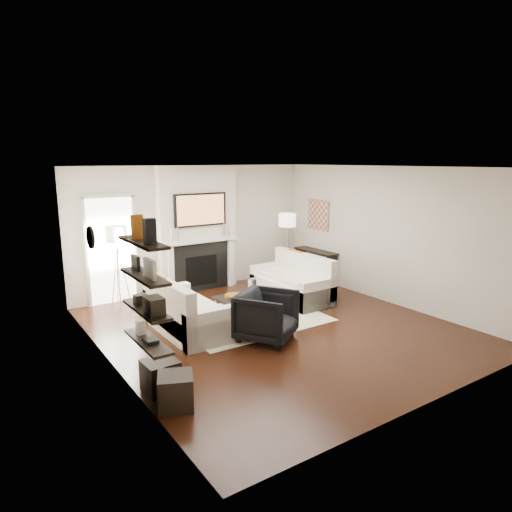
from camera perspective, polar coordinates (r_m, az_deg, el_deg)
room_envelope at (r=7.53m, az=2.54°, el=0.70°), size 6.00×6.00×6.00m
chimney_breast at (r=9.96m, az=-7.32°, el=3.38°), size 1.80×0.25×2.70m
fireplace_surround at (r=9.99m, az=-6.85°, el=-1.42°), size 1.30×0.02×1.04m
firebox at (r=10.01m, az=-6.83°, el=-1.81°), size 0.75×0.02×0.65m
mantel_pilaster_l at (r=9.67m, az=-10.58°, el=-1.82°), size 0.12×0.08×1.10m
mantel_pilaster_r at (r=10.30m, az=-3.21°, el=-0.78°), size 0.12×0.08×1.10m
mantel_shelf at (r=9.83m, az=-6.81°, el=1.93°), size 1.70×0.18×0.07m
tv_body at (r=9.76m, az=-6.97°, el=5.77°), size 1.20×0.06×0.70m
tv_screen at (r=9.73m, az=-6.88°, el=5.75°), size 1.10×0.00×0.62m
candlestick_l_tall at (r=9.58m, az=-9.79°, el=2.69°), size 0.04×0.04×0.30m
candlestick_l_short at (r=9.53m, az=-10.50°, el=2.44°), size 0.04×0.04×0.24m
candlestick_r_tall at (r=10.07m, az=-4.07°, el=3.29°), size 0.04×0.04×0.30m
candlestick_r_short at (r=10.14m, az=-3.43°, el=3.18°), size 0.04×0.04×0.24m
hallway_panel at (r=9.44m, az=-17.65°, el=0.60°), size 0.90×0.02×2.10m
door_trim_l at (r=9.31m, az=-20.44°, el=0.24°), size 0.06×0.06×2.16m
door_trim_r at (r=9.56m, az=-14.86°, el=0.90°), size 0.06×0.06×2.16m
door_trim_top at (r=9.28m, az=-18.03°, el=7.13°), size 1.02×0.06×0.06m
rug at (r=8.33m, az=-1.08°, el=-7.77°), size 2.60×2.00×0.01m
loveseat_left_base at (r=7.77m, az=-8.62°, el=-7.81°), size 0.85×1.80×0.42m
loveseat_left_back at (r=7.54m, az=-11.00°, el=-5.97°), size 0.18×1.80×0.80m
loveseat_left_arm_n at (r=7.05m, az=-5.78°, el=-9.03°), size 0.85×0.18×0.60m
loveseat_left_arm_s at (r=8.44m, az=-11.00°, el=-5.62°), size 0.85×0.18×0.60m
loveseat_left_cushion at (r=7.70m, az=-8.34°, el=-5.92°), size 0.63×1.44×0.10m
pillow_left_orange at (r=7.75m, az=-11.93°, el=-3.95°), size 0.10×0.42×0.42m
pillow_left_charcoal at (r=7.22m, az=-10.13°, el=-5.14°), size 0.10×0.40×0.40m
loveseat_right_base at (r=9.38m, az=4.41°, el=-4.22°), size 0.85×1.80×0.42m
loveseat_right_back at (r=9.50m, az=6.03°, el=-2.06°), size 0.18×1.80×0.80m
loveseat_right_arm_n at (r=8.76m, az=7.70°, el=-4.85°), size 0.85×0.18×0.60m
loveseat_right_arm_s at (r=9.98m, az=1.54°, el=-2.65°), size 0.85×0.18×0.60m
loveseat_right_cushion at (r=9.28m, az=4.19°, el=-2.73°), size 0.63×1.44×0.10m
pillow_right_orange at (r=9.68m, az=4.92°, el=-0.54°), size 0.10×0.42×0.42m
pillow_right_charcoal at (r=9.24m, az=7.24°, el=-1.27°), size 0.10×0.40×0.40m
coffee_table at (r=8.28m, az=-1.32°, el=-5.04°), size 1.10×0.55×0.04m
coffee_leg_nw at (r=7.92m, az=-3.53°, el=-7.46°), size 0.02×0.02×0.38m
coffee_leg_ne at (r=8.44m, az=2.37°, el=-6.21°), size 0.02×0.02×0.38m
coffee_leg_sw at (r=8.28m, az=-5.08°, el=-6.60°), size 0.02×0.02×0.38m
coffee_leg_se at (r=8.78m, az=0.67°, el=-5.47°), size 0.02×0.02×0.38m
hurricane_glass at (r=8.31m, az=-0.45°, el=-3.81°), size 0.16×0.16×0.28m
hurricane_candle at (r=8.33m, az=-0.45°, el=-4.24°), size 0.10×0.10×0.15m
copper_bowl at (r=8.14m, az=-2.81°, el=-5.01°), size 0.32×0.32×0.05m
armchair at (r=7.28m, az=1.34°, el=-7.19°), size 1.13×1.11×0.86m
lamp_left_post at (r=9.17m, az=-16.76°, el=-2.56°), size 0.02×0.02×1.20m
lamp_left_shade at (r=9.00m, az=-17.09°, el=2.68°), size 0.40×0.40×0.30m
lamp_left_leg_a at (r=9.20m, az=-16.11°, el=-2.47°), size 0.25×0.02×1.23m
lamp_left_leg_b at (r=9.24m, az=-17.27°, el=-2.48°), size 0.14×0.22×1.23m
lamp_left_leg_c at (r=9.06m, az=-16.92°, el=-2.74°), size 0.14×0.22×1.23m
lamp_right_post at (r=10.73m, az=3.87°, el=0.01°), size 0.02×0.02×1.20m
lamp_right_shade at (r=10.59m, az=3.93°, el=4.51°), size 0.40×0.40×0.30m
lamp_right_leg_a at (r=10.80m, az=4.33°, el=0.08°), size 0.25×0.02×1.23m
lamp_right_leg_b at (r=10.77m, az=3.33°, el=0.06°), size 0.14×0.22×1.23m
lamp_right_leg_c at (r=10.63m, az=3.95°, el=-0.11°), size 0.14×0.22×1.23m
console_top at (r=10.71m, az=7.48°, el=0.62°), size 0.35×1.20×0.04m
console_leg_n at (r=10.39m, az=9.43°, el=-1.91°), size 0.30×0.04×0.71m
console_leg_s at (r=11.20m, az=5.58°, el=-0.80°), size 0.30×0.04×0.71m
wall_art at (r=10.78m, az=7.82°, el=5.09°), size 0.03×0.70×0.70m
shelf_bottom at (r=5.66m, az=-13.34°, el=-10.37°), size 0.25×1.00×0.03m
shelf_lower at (r=5.52m, az=-13.54°, el=-6.52°), size 0.25×1.00×0.04m
shelf_upper at (r=5.41m, az=-13.75°, el=-2.50°), size 0.25×1.00×0.04m
shelf_top at (r=5.33m, az=-13.96°, el=1.67°), size 0.25×1.00×0.04m
decor_magfile_a at (r=5.09m, az=-13.15°, el=3.03°), size 0.12×0.10×0.28m
decor_magfile_b at (r=5.45m, az=-14.63°, el=3.54°), size 0.12×0.10×0.28m
decor_frame_a at (r=5.22m, az=-13.13°, el=-1.56°), size 0.04×0.30×0.22m
decor_frame_b at (r=5.65m, az=-14.83°, el=-0.82°), size 0.04×0.22×0.18m
decor_wine_rack at (r=5.26m, az=-12.61°, el=-6.08°), size 0.18×0.25×0.20m
decor_box_small at (r=5.66m, az=-14.23°, el=-5.27°), size 0.15×0.12×0.12m
decor_books at (r=5.57m, az=-13.04°, el=-10.26°), size 0.14×0.20×0.05m
decor_box_tall at (r=5.83m, az=-14.23°, el=-8.61°), size 0.10×0.10×0.18m
clock_rim at (r=7.13m, az=-19.99°, el=2.20°), size 0.04×0.34×0.34m
clock_face at (r=7.13m, az=-19.79°, el=2.23°), size 0.01×0.29×0.29m
ottoman_near at (r=5.95m, az=-11.85°, el=-14.45°), size 0.42×0.42×0.40m
ottoman_far at (r=5.57m, az=-10.00°, el=-16.29°), size 0.53×0.53×0.40m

